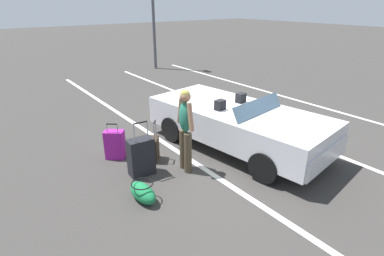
{
  "coord_description": "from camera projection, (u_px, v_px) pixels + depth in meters",
  "views": [
    {
      "loc": [
        4.47,
        -4.61,
        3.12
      ],
      "look_at": [
        -0.06,
        -1.22,
        0.75
      ],
      "focal_mm": 28.44,
      "sensor_mm": 36.0,
      "label": 1
    }
  ],
  "objects": [
    {
      "name": "lot_line_near",
      "position": [
        193.0,
        162.0,
        6.38
      ],
      "size": [
        18.0,
        0.12,
        0.01
      ],
      "primitive_type": "cube",
      "color": "silver",
      "rests_on": "ground_plane"
    },
    {
      "name": "lot_line_far",
      "position": [
        333.0,
        110.0,
        9.36
      ],
      "size": [
        18.0,
        0.12,
        0.01
      ],
      "primitive_type": "cube",
      "color": "silver",
      "rests_on": "ground_plane"
    },
    {
      "name": "suitcase_medium_bright",
      "position": [
        115.0,
        144.0,
        6.44
      ],
      "size": [
        0.44,
        0.46,
        0.82
      ],
      "rotation": [
        0.0,
        0.0,
        2.44
      ],
      "color": "#991E8C",
      "rests_on": "ground_plane"
    },
    {
      "name": "convertible_car",
      "position": [
        245.0,
        125.0,
        6.69
      ],
      "size": [
        4.34,
        2.32,
        1.24
      ],
      "rotation": [
        0.0,
        0.0,
        0.14
      ],
      "color": "silver",
      "rests_on": "ground_plane"
    },
    {
      "name": "traveler_person",
      "position": [
        185.0,
        126.0,
        5.74
      ],
      "size": [
        0.61,
        0.26,
        1.65
      ],
      "rotation": [
        0.0,
        0.0,
        1.43
      ],
      "color": "#4C3F2D",
      "rests_on": "ground_plane"
    },
    {
      "name": "duffel_bag",
      "position": [
        143.0,
        192.0,
        5.09
      ],
      "size": [
        0.66,
        0.39,
        0.34
      ],
      "rotation": [
        0.0,
        0.0,
        0.06
      ],
      "color": "#19723F",
      "rests_on": "ground_plane"
    },
    {
      "name": "ground_plane",
      "position": [
        236.0,
        146.0,
        7.05
      ],
      "size": [
        80.0,
        80.0,
        0.0
      ],
      "primitive_type": "plane",
      "color": "#383533"
    },
    {
      "name": "lot_line_mid",
      "position": [
        276.0,
        131.0,
        7.87
      ],
      "size": [
        18.0,
        0.12,
        0.01
      ],
      "primitive_type": "cube",
      "color": "silver",
      "rests_on": "ground_plane"
    },
    {
      "name": "suitcase_large_black",
      "position": [
        141.0,
        157.0,
        5.8
      ],
      "size": [
        0.33,
        0.5,
        1.11
      ],
      "rotation": [
        0.0,
        0.0,
        3.07
      ],
      "color": "black",
      "rests_on": "ground_plane"
    },
    {
      "name": "suitcase_small_carryon",
      "position": [
        153.0,
        149.0,
        6.37
      ],
      "size": [
        0.39,
        0.37,
        0.88
      ],
      "rotation": [
        0.0,
        0.0,
        4.0
      ],
      "color": "#2D2319",
      "rests_on": "ground_plane"
    }
  ]
}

